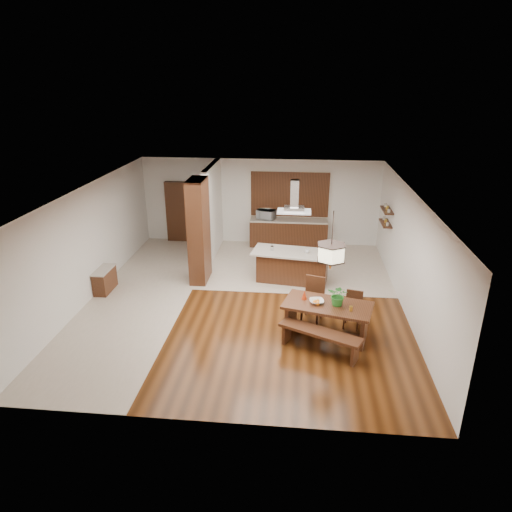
# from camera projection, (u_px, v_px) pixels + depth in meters

# --- Properties ---
(room_shell) EXTENTS (9.00, 9.04, 2.92)m
(room_shell) POSITION_uv_depth(u_px,v_px,m) (244.00, 225.00, 11.08)
(room_shell) COLOR #371B0A
(room_shell) RESTS_ON ground
(tile_hallway) EXTENTS (2.50, 9.00, 0.01)m
(tile_hallway) POSITION_uv_depth(u_px,v_px,m) (142.00, 296.00, 12.08)
(tile_hallway) COLOR beige
(tile_hallway) RESTS_ON ground
(tile_kitchen) EXTENTS (5.50, 4.00, 0.01)m
(tile_kitchen) POSITION_uv_depth(u_px,v_px,m) (295.00, 265.00, 14.04)
(tile_kitchen) COLOR beige
(tile_kitchen) RESTS_ON ground
(soffit_band) EXTENTS (8.00, 9.00, 0.02)m
(soffit_band) POSITION_uv_depth(u_px,v_px,m) (243.00, 191.00, 10.78)
(soffit_band) COLOR #36170D
(soffit_band) RESTS_ON room_shell
(partition_pier) EXTENTS (0.45, 1.00, 2.90)m
(partition_pier) POSITION_uv_depth(u_px,v_px,m) (199.00, 231.00, 12.54)
(partition_pier) COLOR black
(partition_pier) RESTS_ON ground
(partition_stub) EXTENTS (0.18, 2.40, 2.90)m
(partition_stub) POSITION_uv_depth(u_px,v_px,m) (213.00, 210.00, 14.49)
(partition_stub) COLOR silver
(partition_stub) RESTS_ON ground
(hallway_console) EXTENTS (0.37, 0.88, 0.63)m
(hallway_console) POSITION_uv_depth(u_px,v_px,m) (105.00, 280.00, 12.25)
(hallway_console) COLOR black
(hallway_console) RESTS_ON ground
(hallway_doorway) EXTENTS (1.10, 0.20, 2.10)m
(hallway_doorway) POSITION_uv_depth(u_px,v_px,m) (182.00, 212.00, 15.77)
(hallway_doorway) COLOR black
(hallway_doorway) RESTS_ON ground
(rear_counter) EXTENTS (2.60, 0.62, 0.95)m
(rear_counter) POSITION_uv_depth(u_px,v_px,m) (289.00, 233.00, 15.46)
(rear_counter) COLOR black
(rear_counter) RESTS_ON ground
(kitchen_window) EXTENTS (2.60, 0.08, 1.50)m
(kitchen_window) POSITION_uv_depth(u_px,v_px,m) (290.00, 194.00, 15.23)
(kitchen_window) COLOR olive
(kitchen_window) RESTS_ON room_shell
(shelf_lower) EXTENTS (0.26, 0.90, 0.04)m
(shelf_lower) POSITION_uv_depth(u_px,v_px,m) (385.00, 223.00, 13.38)
(shelf_lower) COLOR black
(shelf_lower) RESTS_ON room_shell
(shelf_upper) EXTENTS (0.26, 0.90, 0.04)m
(shelf_upper) POSITION_uv_depth(u_px,v_px,m) (387.00, 210.00, 13.23)
(shelf_upper) COLOR black
(shelf_upper) RESTS_ON room_shell
(dining_table) EXTENTS (2.07, 1.39, 0.79)m
(dining_table) POSITION_uv_depth(u_px,v_px,m) (327.00, 313.00, 10.02)
(dining_table) COLOR black
(dining_table) RESTS_ON ground
(dining_bench) EXTENTS (1.77, 1.13, 0.50)m
(dining_bench) POSITION_uv_depth(u_px,v_px,m) (319.00, 341.00, 9.54)
(dining_bench) COLOR black
(dining_bench) RESTS_ON ground
(dining_chair_left) EXTENTS (0.59, 0.59, 1.06)m
(dining_chair_left) POSITION_uv_depth(u_px,v_px,m) (312.00, 300.00, 10.69)
(dining_chair_left) COLOR black
(dining_chair_left) RESTS_ON ground
(dining_chair_right) EXTENTS (0.46, 0.46, 0.86)m
(dining_chair_right) POSITION_uv_depth(u_px,v_px,m) (353.00, 310.00, 10.43)
(dining_chair_right) COLOR black
(dining_chair_right) RESTS_ON ground
(pendant_lantern) EXTENTS (0.64, 0.64, 1.31)m
(pendant_lantern) POSITION_uv_depth(u_px,v_px,m) (332.00, 241.00, 9.41)
(pendant_lantern) COLOR beige
(pendant_lantern) RESTS_ON room_shell
(foliage_plant) EXTENTS (0.54, 0.50, 0.48)m
(foliage_plant) POSITION_uv_depth(u_px,v_px,m) (339.00, 295.00, 9.80)
(foliage_plant) COLOR #2B7D29
(foliage_plant) RESTS_ON dining_table
(fruit_bowl) EXTENTS (0.35, 0.35, 0.08)m
(fruit_bowl) POSITION_uv_depth(u_px,v_px,m) (317.00, 301.00, 9.98)
(fruit_bowl) COLOR beige
(fruit_bowl) RESTS_ON dining_table
(napkin_cone) EXTENTS (0.16, 0.16, 0.20)m
(napkin_cone) POSITION_uv_depth(u_px,v_px,m) (304.00, 295.00, 10.13)
(napkin_cone) COLOR #9E270B
(napkin_cone) RESTS_ON dining_table
(gold_ornament) EXTENTS (0.09, 0.09, 0.11)m
(gold_ornament) POSITION_uv_depth(u_px,v_px,m) (351.00, 308.00, 9.64)
(gold_ornament) COLOR gold
(gold_ornament) RESTS_ON dining_table
(kitchen_island) EXTENTS (2.33, 1.26, 0.91)m
(kitchen_island) POSITION_uv_depth(u_px,v_px,m) (292.00, 266.00, 12.78)
(kitchen_island) COLOR black
(kitchen_island) RESTS_ON ground
(range_hood) EXTENTS (0.90, 0.55, 0.87)m
(range_hood) POSITION_uv_depth(u_px,v_px,m) (295.00, 196.00, 12.05)
(range_hood) COLOR silver
(range_hood) RESTS_ON room_shell
(island_cup) EXTENTS (0.14, 0.14, 0.09)m
(island_cup) POSITION_uv_depth(u_px,v_px,m) (307.00, 251.00, 12.46)
(island_cup) COLOR silver
(island_cup) RESTS_ON kitchen_island
(microwave) EXTENTS (0.69, 0.58, 0.32)m
(microwave) POSITION_uv_depth(u_px,v_px,m) (266.00, 214.00, 15.27)
(microwave) COLOR silver
(microwave) RESTS_ON rear_counter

